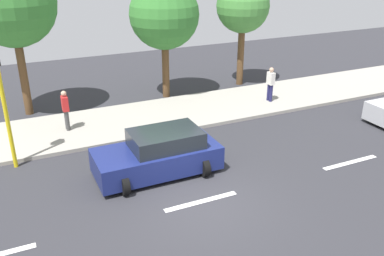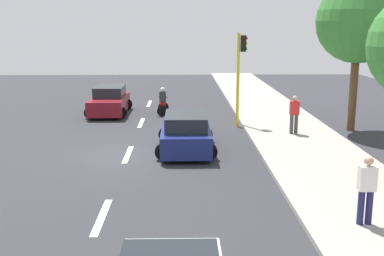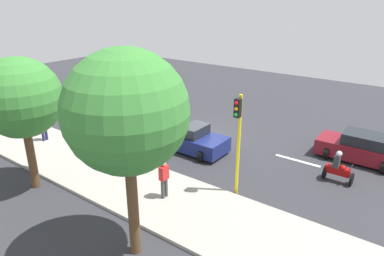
% 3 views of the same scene
% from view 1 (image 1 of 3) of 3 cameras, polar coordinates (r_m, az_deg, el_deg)
% --- Properties ---
extents(ground_plane, '(40.00, 60.00, 0.10)m').
position_cam_1_polar(ground_plane, '(12.89, 1.26, -10.28)').
color(ground_plane, '#2D2D33').
extents(sidewalk, '(4.00, 60.00, 0.15)m').
position_cam_1_polar(sidewalk, '(18.65, -8.21, 1.05)').
color(sidewalk, '#9E998E').
rests_on(sidewalk, ground).
extents(lane_stripe_north, '(0.20, 2.40, 0.01)m').
position_cam_1_polar(lane_stripe_north, '(16.08, 20.92, -4.44)').
color(lane_stripe_north, white).
rests_on(lane_stripe_north, ground).
extents(lane_stripe_mid, '(0.20, 2.40, 0.01)m').
position_cam_1_polar(lane_stripe_mid, '(12.86, 1.27, -10.07)').
color(lane_stripe_mid, white).
rests_on(lane_stripe_mid, ground).
extents(car_dark_blue, '(2.29, 4.20, 1.52)m').
position_cam_1_polar(car_dark_blue, '(14.10, -4.57, -3.61)').
color(car_dark_blue, navy).
rests_on(car_dark_blue, ground).
extents(pedestrian_near_signal, '(0.40, 0.24, 1.69)m').
position_cam_1_polar(pedestrian_near_signal, '(17.78, -16.98, 2.50)').
color(pedestrian_near_signal, '#3F3F3F').
rests_on(pedestrian_near_signal, sidewalk).
extents(pedestrian_by_tree, '(0.40, 0.24, 1.69)m').
position_cam_1_polar(pedestrian_by_tree, '(20.74, 10.74, 6.08)').
color(pedestrian_by_tree, '#1E1E4C').
rests_on(pedestrian_by_tree, sidewalk).
extents(traffic_light_corner, '(0.49, 0.24, 4.50)m').
position_cam_1_polar(traffic_light_corner, '(15.05, -24.77, 5.15)').
color(traffic_light_corner, yellow).
rests_on(traffic_light_corner, ground).
extents(street_tree_center, '(3.40, 3.40, 5.89)m').
position_cam_1_polar(street_tree_center, '(20.80, -3.83, 15.27)').
color(street_tree_center, brown).
rests_on(street_tree_center, ground).
extents(street_tree_north, '(3.75, 3.75, 6.88)m').
position_cam_1_polar(street_tree_north, '(19.73, -23.57, 15.41)').
color(street_tree_north, brown).
rests_on(street_tree_north, ground).
extents(street_tree_south, '(2.83, 2.83, 5.73)m').
position_cam_1_polar(street_tree_south, '(23.04, 7.01, 16.19)').
color(street_tree_south, brown).
rests_on(street_tree_south, ground).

